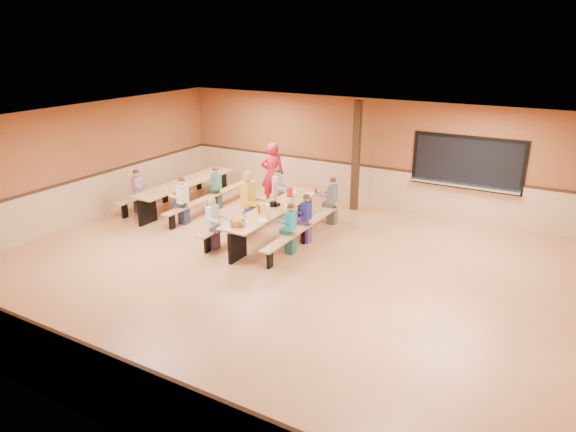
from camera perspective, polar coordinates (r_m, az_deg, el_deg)
The scene contains 23 objects.
ground at distance 10.76m, azimuth -0.85°, elevation -6.00°, with size 12.00×12.00×0.00m, color #A2643D.
room_envelope at distance 10.47m, azimuth -0.87°, elevation -2.59°, with size 12.04×10.04×3.02m.
kitchen_pass_through at distance 13.88m, azimuth 19.25°, elevation 5.37°, with size 2.78×0.28×1.38m.
structural_post at distance 14.10m, azimuth 7.57°, elevation 6.56°, with size 0.18×0.18×3.00m, color black.
cafeteria_table_main at distance 12.27m, azimuth -1.53°, elevation -0.01°, with size 1.91×3.70×0.74m.
cafeteria_table_second at distance 14.70m, azimuth -11.23°, elevation 2.97°, with size 1.91×3.70×0.74m.
seated_child_white_left at distance 11.67m, azimuth -8.35°, elevation -0.86°, with size 0.37×0.30×1.21m, color #BCBCC2, non-canonical shape.
seated_adult_yellow at distance 12.73m, azimuth -4.43°, elevation 1.67°, with size 0.50×0.41×1.47m, color gold, non-canonical shape.
seated_child_grey_left at distance 13.90m, azimuth -1.16°, elevation 2.77°, with size 0.38×0.31×1.23m, color #B8B8B8, non-canonical shape.
seated_child_teal_right at distance 11.32m, azimuth 0.30°, elevation -1.46°, with size 0.34×0.28×1.15m, color teal, non-canonical shape.
seated_child_navy_right at distance 11.93m, azimuth 2.03°, elevation -0.32°, with size 0.35×0.28×1.17m, color navy, non-canonical shape.
seated_child_char_right at distance 13.15m, azimuth 4.96°, elevation 1.65°, with size 0.37×0.30×1.21m, color #52565C, non-canonical shape.
seated_child_purple_sec at distance 14.53m, azimuth -16.34°, elevation 2.62°, with size 0.36×0.29×1.19m, color #945F86, non-canonical shape.
seated_child_green_sec at distance 14.41m, azimuth -7.94°, elevation 3.09°, with size 0.36×0.29×1.18m, color #3E815F, non-canonical shape.
seated_child_tan_sec at distance 13.37m, azimuth -11.60°, elevation 1.66°, with size 0.38×0.31×1.23m, color beige, non-canonical shape.
standing_woman at distance 14.52m, azimuth -1.75°, elevation 4.67°, with size 0.66×0.43×1.80m, color #B51428.
punch_pitcher at distance 13.01m, azimuth 0.20°, elevation 2.66°, with size 0.16×0.16×0.22m, color #B11721.
chip_bowl at distance 11.08m, azimuth -5.65°, elevation -0.72°, with size 0.32×0.32×0.15m, color orange, non-canonical shape.
napkin_dispenser at distance 12.27m, azimuth -1.66°, elevation 1.36°, with size 0.10×0.14×0.13m, color black.
condiment_mustard at distance 11.97m, azimuth -2.68°, elevation 0.98°, with size 0.06×0.06×0.17m, color yellow.
condiment_ketchup at distance 11.84m, azimuth -3.22°, elevation 0.75°, with size 0.06×0.06×0.17m, color #B2140F.
table_paddle at distance 12.30m, azimuth -1.38°, elevation 1.76°, with size 0.16×0.16×0.56m.
place_settings at distance 12.18m, azimuth -1.54°, elevation 1.18°, with size 0.65×3.30×0.11m, color beige, non-canonical shape.
Camera 1 is at (4.93, -8.34, 4.66)m, focal length 32.00 mm.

